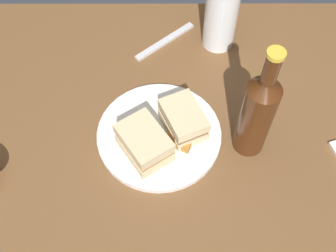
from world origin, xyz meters
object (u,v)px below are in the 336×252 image
at_px(fork, 165,41).
at_px(pint_glass, 220,20).
at_px(plate, 159,135).
at_px(cider_bottle, 257,113).
at_px(sandwich_half_left, 144,143).
at_px(sandwich_half_right, 183,122).

bearing_deg(fork, pint_glass, 139.84).
bearing_deg(plate, cider_bottle, 174.68).
bearing_deg(cider_bottle, pint_glass, -81.38).
distance_m(pint_glass, cider_bottle, 0.30).
height_order(sandwich_half_left, pint_glass, pint_glass).
bearing_deg(plate, sandwich_half_right, -168.70).
xyz_separation_m(sandwich_half_left, pint_glass, (-0.17, -0.32, 0.03)).
xyz_separation_m(sandwich_half_left, fork, (-0.04, -0.32, -0.04)).
bearing_deg(fork, sandwich_half_left, 42.15).
bearing_deg(sandwich_half_left, fork, -97.23).
relative_size(sandwich_half_right, pint_glass, 0.74).
bearing_deg(sandwich_half_right, fork, -81.61).
height_order(sandwich_half_right, cider_bottle, cider_bottle).
height_order(sandwich_half_left, sandwich_half_right, sandwich_half_left).
xyz_separation_m(pint_glass, fork, (0.13, 0.00, -0.07)).
relative_size(sandwich_half_left, pint_glass, 0.80).
distance_m(plate, sandwich_half_right, 0.06).
distance_m(sandwich_half_right, cider_bottle, 0.16).
relative_size(plate, sandwich_half_right, 2.15).
distance_m(sandwich_half_left, fork, 0.32).
bearing_deg(sandwich_half_right, sandwich_half_left, 33.94).
relative_size(sandwich_half_left, sandwich_half_right, 1.08).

